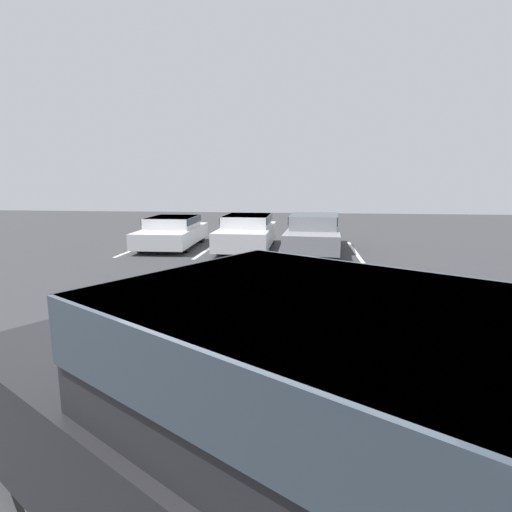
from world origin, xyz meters
TOP-DOWN VIEW (x-y plane):
  - stall_stripe_a at (-5.65, 11.98)m, footprint 0.12×4.38m
  - stall_stripe_b at (-3.01, 11.98)m, footprint 0.12×4.38m
  - stall_stripe_c at (-0.38, 11.98)m, footprint 0.12×4.38m
  - stall_stripe_d at (2.25, 11.98)m, footprint 0.12×4.38m
  - pickup_truck at (0.80, -0.31)m, footprint 6.27×4.84m
  - parked_sedan_a at (-4.46, 12.20)m, footprint 2.00×4.27m
  - parked_sedan_b at (-1.61, 12.10)m, footprint 1.79×4.34m
  - parked_sedan_c at (0.80, 12.18)m, footprint 2.07×4.81m

SIDE VIEW (x-z plane):
  - stall_stripe_a at x=-5.65m, z-range 0.00..0.01m
  - stall_stripe_b at x=-3.01m, z-range 0.00..0.01m
  - stall_stripe_c at x=-0.38m, z-range 0.00..0.01m
  - stall_stripe_d at x=2.25m, z-range 0.00..0.01m
  - parked_sedan_a at x=-4.46m, z-range 0.04..1.18m
  - parked_sedan_b at x=-1.61m, z-range 0.04..1.27m
  - parked_sedan_c at x=0.80m, z-range 0.04..1.31m
  - pickup_truck at x=0.80m, z-range -0.01..1.80m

